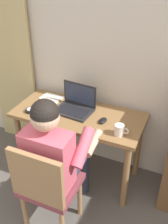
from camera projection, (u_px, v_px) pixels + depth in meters
wall_back at (152, 56)px, 2.25m from camera, size 4.80×0.05×2.50m
curtain_panel at (10, 55)px, 2.80m from camera, size 0.53×0.03×2.13m
desk at (79, 124)px, 2.51m from camera, size 1.21×0.55×0.74m
chair at (46, 186)px, 2.01m from camera, size 0.42×0.40×0.90m
person_seated at (57, 153)px, 2.05m from camera, size 0.53×0.59×1.22m
laptop at (75, 105)px, 2.48m from camera, size 0.36×0.28×0.24m
computer_mouse at (103, 121)px, 2.32m from camera, size 0.07×0.11×0.03m
desk_clock at (30, 110)px, 2.46m from camera, size 0.09×0.09×0.03m
notebook_pad at (51, 98)px, 2.68m from camera, size 0.22×0.17×0.01m
coffee_mug at (120, 130)px, 2.15m from camera, size 0.12×0.08×0.09m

